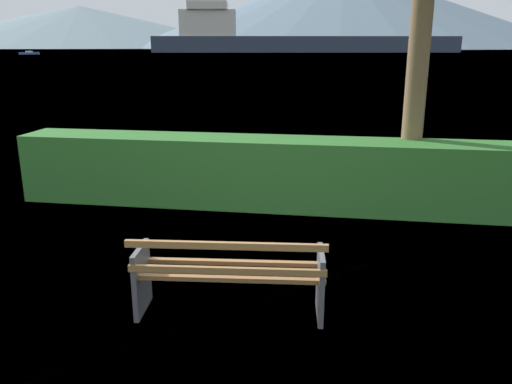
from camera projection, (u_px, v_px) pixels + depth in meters
name	position (u px, v px, depth m)	size (l,w,h in m)	color
ground_plane	(231.00, 312.00, 5.14)	(1400.00, 1400.00, 0.00)	#4C6B33
water_surface	(340.00, 50.00, 296.49)	(620.00, 620.00, 0.00)	slate
park_bench	(229.00, 275.00, 4.96)	(1.89, 0.74, 0.87)	olive
hedge_row	(275.00, 173.00, 8.38)	(8.50, 0.89, 1.13)	#2D6B28
cargo_ship_large	(281.00, 39.00, 195.60)	(115.64, 38.92, 18.05)	#2D384C
fishing_boat_near	(29.00, 53.00, 149.73)	(5.50, 4.48, 1.00)	#335693
distant_hills	(365.00, 13.00, 499.58)	(954.97, 416.95, 75.05)	slate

